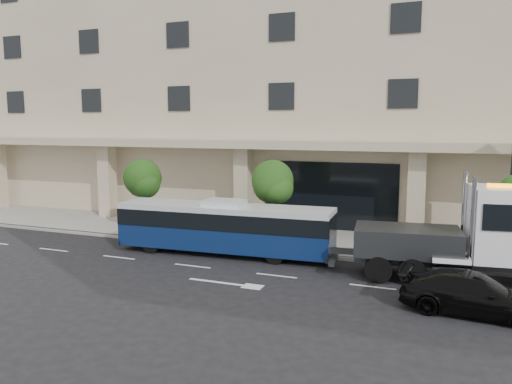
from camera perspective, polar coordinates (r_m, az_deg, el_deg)
ground at (r=22.69m, az=3.60°, el=-8.49°), size 120.00×120.00×0.00m
sidewalk at (r=27.32m, az=6.83°, el=-5.57°), size 120.00×6.00×0.15m
curb at (r=24.52m, az=5.04°, el=-7.09°), size 120.00×0.30×0.15m
convention_center at (r=36.97m, az=11.27°, el=13.22°), size 60.00×17.60×20.00m
tree_left at (r=29.65m, az=-12.81°, el=1.29°), size 2.27×2.20×4.22m
tree_mid at (r=26.01m, az=1.94°, el=0.94°), size 2.28×2.20×4.38m
city_bus at (r=24.47m, az=-3.63°, el=-3.98°), size 10.78×2.84×2.70m
tow_truck at (r=21.87m, az=23.59°, el=-4.85°), size 9.73×3.37×4.40m
black_sedan at (r=18.54m, az=23.64°, el=-10.62°), size 4.93×2.33×1.39m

